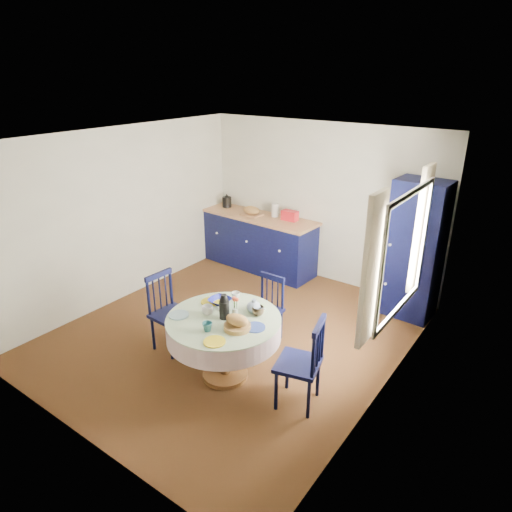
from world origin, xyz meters
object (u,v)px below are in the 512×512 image
at_px(pantry_cabinet, 415,251).
at_px(chair_far, 267,309).
at_px(chair_right, 303,362).
at_px(cobalt_bowl, 220,301).
at_px(chair_left, 169,312).
at_px(kitchen_counter, 258,241).
at_px(mug_a, 208,310).
at_px(dining_table, 225,328).
at_px(mug_c, 258,311).
at_px(mug_d, 236,296).
at_px(mug_b, 207,327).

height_order(pantry_cabinet, chair_far, pantry_cabinet).
distance_m(chair_right, cobalt_bowl, 1.20).
bearing_deg(chair_left, kitchen_counter, 14.77).
bearing_deg(mug_a, cobalt_bowl, 100.95).
height_order(kitchen_counter, chair_left, kitchen_counter).
bearing_deg(chair_right, dining_table, -97.26).
height_order(kitchen_counter, mug_c, kitchen_counter).
bearing_deg(kitchen_counter, cobalt_bowl, -60.56).
xyz_separation_m(chair_far, cobalt_bowl, (-0.18, -0.69, 0.35)).
relative_size(mug_c, mug_d, 1.30).
height_order(kitchen_counter, cobalt_bowl, kitchen_counter).
height_order(kitchen_counter, mug_b, kitchen_counter).
height_order(chair_left, mug_b, chair_left).
bearing_deg(pantry_cabinet, dining_table, -111.15).
bearing_deg(dining_table, mug_c, 45.96).
bearing_deg(mug_a, chair_right, 7.52).
bearing_deg(mug_c, mug_a, -146.43).
relative_size(chair_far, mug_a, 6.70).
xyz_separation_m(pantry_cabinet, mug_c, (-0.91, -2.34, -0.16)).
relative_size(mug_a, mug_d, 1.25).
height_order(mug_b, cobalt_bowl, mug_b).
bearing_deg(chair_left, cobalt_bowl, -73.94).
relative_size(pantry_cabinet, mug_a, 15.14).
xyz_separation_m(mug_a, cobalt_bowl, (-0.05, 0.27, -0.02)).
xyz_separation_m(dining_table, chair_far, (-0.08, 0.92, -0.20)).
bearing_deg(mug_c, kitchen_counter, 125.52).
bearing_deg(mug_d, kitchen_counter, 120.02).
height_order(mug_b, mug_c, mug_c).
relative_size(pantry_cabinet, mug_d, 18.89).
relative_size(chair_right, mug_d, 9.77).
relative_size(chair_left, mug_b, 9.30).
xyz_separation_m(pantry_cabinet, chair_far, (-1.25, -1.68, -0.53)).
height_order(chair_far, mug_c, mug_c).
bearing_deg(dining_table, cobalt_bowl, 137.74).
relative_size(kitchen_counter, cobalt_bowl, 8.77).
bearing_deg(chair_far, cobalt_bowl, -105.36).
bearing_deg(mug_c, chair_far, 117.02).
height_order(chair_left, chair_far, chair_left).
relative_size(chair_far, mug_c, 6.45).
distance_m(dining_table, mug_c, 0.41).
bearing_deg(mug_a, pantry_cabinet, 62.55).
xyz_separation_m(chair_far, mug_c, (0.33, -0.65, 0.37)).
relative_size(mug_b, mug_d, 1.03).
bearing_deg(chair_right, mug_b, -79.57).
bearing_deg(mug_a, mug_c, 33.57).
relative_size(mug_a, cobalt_bowl, 0.52).
xyz_separation_m(dining_table, cobalt_bowl, (-0.25, 0.23, 0.15)).
distance_m(chair_far, chair_right, 1.28).
bearing_deg(mug_c, chair_left, -170.70).
relative_size(chair_right, mug_b, 9.53).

